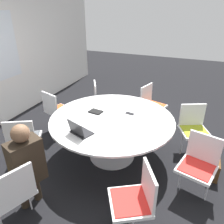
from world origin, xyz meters
TOP-DOWN VIEW (x-y plane):
  - ground_plane at (0.00, 0.00)m, footprint 16.00×16.00m
  - conference_table at (0.00, 0.00)m, footprint 1.93×1.93m
  - chair_0 at (-1.58, 0.52)m, footprint 0.56×0.55m
  - chair_1 at (-1.14, -0.74)m, footprint 0.59×0.58m
  - chair_2 at (-0.29, -1.33)m, footprint 0.52×0.53m
  - chair_3 at (0.64, -1.20)m, footprint 0.57×0.58m
  - chair_4 at (1.32, -0.33)m, footprint 0.54×0.53m
  - chair_5 at (1.15, 0.72)m, footprint 0.59×0.58m
  - chair_6 at (0.35, 1.32)m, footprint 0.53×0.55m
  - chair_7 at (-0.70, 1.16)m, footprint 0.58×0.59m
  - person_0 at (-1.32, 0.51)m, footprint 0.41×0.34m
  - laptop at (-0.61, 0.23)m, footprint 0.31×0.35m
  - spiral_notebook at (0.08, 0.32)m, footprint 0.18×0.23m
  - cell_phone at (0.24, -0.21)m, footprint 0.10×0.15m
  - handbag at (0.14, -1.56)m, footprint 0.36×0.16m

SIDE VIEW (x-z plane):
  - ground_plane at x=0.00m, z-range 0.00..0.00m
  - handbag at x=0.14m, z-range 0.00..0.28m
  - chair_0 at x=-1.58m, z-range 0.08..0.92m
  - chair_1 at x=-1.14m, z-range 0.08..0.92m
  - chair_2 at x=-0.29m, z-range 0.08..0.92m
  - chair_3 at x=0.64m, z-range 0.08..0.92m
  - chair_4 at x=1.32m, z-range 0.08..0.92m
  - chair_5 at x=1.15m, z-range 0.08..0.92m
  - chair_6 at x=0.35m, z-range 0.08..0.92m
  - chair_7 at x=-0.70m, z-range 0.08..0.92m
  - conference_table at x=0.00m, z-range 0.26..0.98m
  - person_0 at x=-1.32m, z-range 0.10..1.29m
  - cell_phone at x=0.24m, z-range 0.73..0.74m
  - spiral_notebook at x=0.08m, z-range 0.73..0.75m
  - laptop at x=-0.61m, z-range 0.68..0.89m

